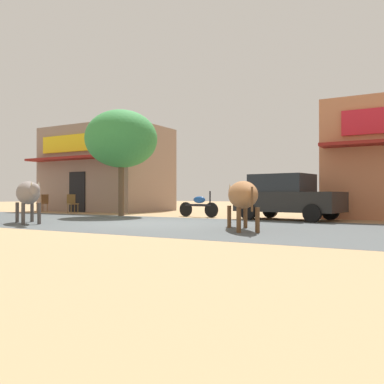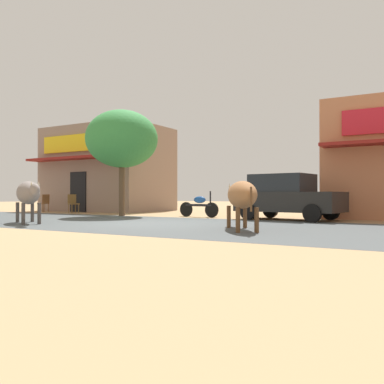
{
  "view_description": "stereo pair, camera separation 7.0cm",
  "coord_description": "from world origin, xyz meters",
  "px_view_note": "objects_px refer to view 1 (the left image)",
  "views": [
    {
      "loc": [
        7.62,
        -10.49,
        0.9
      ],
      "look_at": [
        0.82,
        1.42,
        0.99
      ],
      "focal_mm": 38.49,
      "sensor_mm": 36.0,
      "label": 1
    },
    {
      "loc": [
        7.68,
        -10.46,
        0.9
      ],
      "look_at": [
        0.82,
        1.42,
        0.99
      ],
      "focal_mm": 38.49,
      "sensor_mm": 36.0,
      "label": 2
    }
  ],
  "objects_px": {
    "cafe_chair_by_doorway": "(72,203)",
    "parked_hatchback_car": "(287,196)",
    "parked_motorcycle": "(199,205)",
    "cafe_chair_near_tree": "(43,202)",
    "cow_far_dark": "(242,195)",
    "roadside_tree": "(121,139)",
    "cow_near_brown": "(28,193)"
  },
  "relations": [
    {
      "from": "cafe_chair_by_doorway",
      "to": "parked_hatchback_car",
      "type": "bearing_deg",
      "value": -0.49
    },
    {
      "from": "parked_hatchback_car",
      "to": "parked_motorcycle",
      "type": "xyz_separation_m",
      "value": [
        -3.65,
        0.07,
        -0.37
      ]
    },
    {
      "from": "parked_hatchback_car",
      "to": "cafe_chair_near_tree",
      "type": "relative_size",
      "value": 4.2
    },
    {
      "from": "cafe_chair_by_doorway",
      "to": "cow_far_dark",
      "type": "bearing_deg",
      "value": -23.71
    },
    {
      "from": "parked_hatchback_car",
      "to": "cow_far_dark",
      "type": "height_order",
      "value": "parked_hatchback_car"
    },
    {
      "from": "parked_motorcycle",
      "to": "cafe_chair_near_tree",
      "type": "distance_m",
      "value": 9.42
    },
    {
      "from": "roadside_tree",
      "to": "cow_near_brown",
      "type": "xyz_separation_m",
      "value": [
        0.47,
        -5.09,
        -2.33
      ]
    },
    {
      "from": "cafe_chair_near_tree",
      "to": "cow_far_dark",
      "type": "bearing_deg",
      "value": -20.72
    },
    {
      "from": "cafe_chair_by_doorway",
      "to": "roadside_tree",
      "type": "bearing_deg",
      "value": -13.01
    },
    {
      "from": "parked_hatchback_car",
      "to": "cow_far_dark",
      "type": "relative_size",
      "value": 1.48
    },
    {
      "from": "parked_hatchback_car",
      "to": "roadside_tree",
      "type": "bearing_deg",
      "value": -173.55
    },
    {
      "from": "cow_far_dark",
      "to": "cafe_chair_by_doorway",
      "type": "bearing_deg",
      "value": 156.29
    },
    {
      "from": "cow_near_brown",
      "to": "cafe_chair_near_tree",
      "type": "relative_size",
      "value": 2.56
    },
    {
      "from": "parked_motorcycle",
      "to": "cafe_chair_near_tree",
      "type": "bearing_deg",
      "value": 178.65
    },
    {
      "from": "cow_near_brown",
      "to": "parked_hatchback_car",
      "type": "bearing_deg",
      "value": 42.14
    },
    {
      "from": "parked_hatchback_car",
      "to": "cafe_chair_near_tree",
      "type": "distance_m",
      "value": 13.07
    },
    {
      "from": "parked_motorcycle",
      "to": "cafe_chair_near_tree",
      "type": "relative_size",
      "value": 2.01
    },
    {
      "from": "roadside_tree",
      "to": "cow_far_dark",
      "type": "distance_m",
      "value": 8.56
    },
    {
      "from": "parked_motorcycle",
      "to": "cafe_chair_near_tree",
      "type": "height_order",
      "value": "parked_motorcycle"
    },
    {
      "from": "cafe_chair_near_tree",
      "to": "cafe_chair_by_doorway",
      "type": "relative_size",
      "value": 1.0
    },
    {
      "from": "roadside_tree",
      "to": "cafe_chair_by_doorway",
      "type": "bearing_deg",
      "value": 166.99
    },
    {
      "from": "cow_near_brown",
      "to": "cafe_chair_by_doorway",
      "type": "distance_m",
      "value": 7.35
    },
    {
      "from": "cow_near_brown",
      "to": "cow_far_dark",
      "type": "bearing_deg",
      "value": 9.54
    },
    {
      "from": "roadside_tree",
      "to": "parked_hatchback_car",
      "type": "bearing_deg",
      "value": 6.45
    },
    {
      "from": "cafe_chair_by_doorway",
      "to": "cafe_chair_near_tree",
      "type": "bearing_deg",
      "value": 175.11
    },
    {
      "from": "parked_motorcycle",
      "to": "roadside_tree",
      "type": "bearing_deg",
      "value": -165.57
    },
    {
      "from": "parked_motorcycle",
      "to": "cafe_chair_near_tree",
      "type": "xyz_separation_m",
      "value": [
        -9.42,
        0.22,
        0.05
      ]
    },
    {
      "from": "cafe_chair_near_tree",
      "to": "parked_hatchback_car",
      "type": "bearing_deg",
      "value": -1.27
    },
    {
      "from": "parked_motorcycle",
      "to": "cow_near_brown",
      "type": "relative_size",
      "value": 0.79
    },
    {
      "from": "parked_hatchback_car",
      "to": "cafe_chair_near_tree",
      "type": "height_order",
      "value": "parked_hatchback_car"
    },
    {
      "from": "parked_hatchback_car",
      "to": "cow_far_dark",
      "type": "distance_m",
      "value": 4.75
    },
    {
      "from": "cow_near_brown",
      "to": "cow_far_dark",
      "type": "relative_size",
      "value": 0.9
    }
  ]
}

